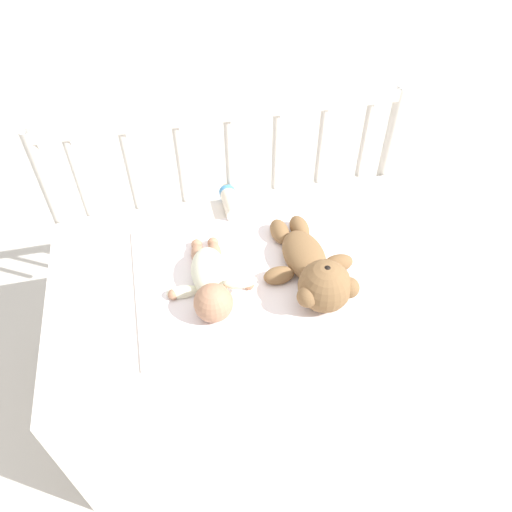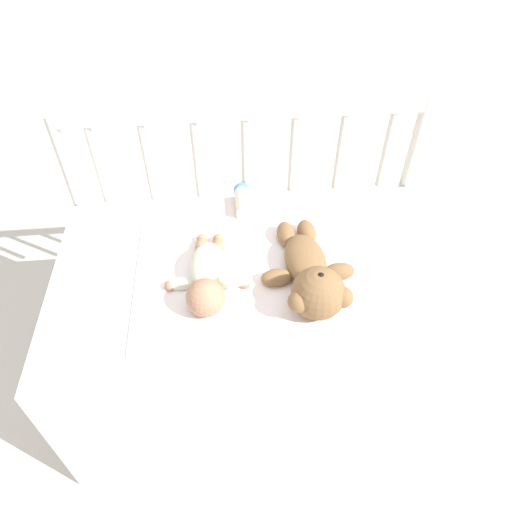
% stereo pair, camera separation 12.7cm
% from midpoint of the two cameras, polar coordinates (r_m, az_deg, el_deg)
% --- Properties ---
extents(ground_plane, '(12.00, 12.00, 0.00)m').
position_cam_midpoint_polar(ground_plane, '(1.77, -2.16, -14.35)').
color(ground_plane, silver).
extents(crib_mattress, '(1.17, 0.70, 0.56)m').
position_cam_midpoint_polar(crib_mattress, '(1.54, -2.44, -9.02)').
color(crib_mattress, white).
rests_on(crib_mattress, ground_plane).
extents(crib_rail, '(1.17, 0.04, 0.87)m').
position_cam_midpoint_polar(crib_rail, '(1.56, -5.66, 9.25)').
color(crib_rail, beige).
rests_on(crib_rail, ground_plane).
extents(blanket, '(0.74, 0.51, 0.01)m').
position_cam_midpoint_polar(blanket, '(1.31, -1.62, -1.98)').
color(blanket, white).
rests_on(blanket, crib_mattress).
extents(teddy_bear, '(0.27, 0.40, 0.14)m').
position_cam_midpoint_polar(teddy_bear, '(1.25, 4.32, -1.79)').
color(teddy_bear, olive).
rests_on(teddy_bear, crib_mattress).
extents(baby, '(0.24, 0.33, 0.10)m').
position_cam_midpoint_polar(baby, '(1.25, -8.67, -3.19)').
color(baby, '#EAEACC').
rests_on(baby, crib_mattress).
extents(baby_bottle, '(0.05, 0.16, 0.05)m').
position_cam_midpoint_polar(baby_bottle, '(1.52, -5.69, 6.81)').
color(baby_bottle, '#F4E5CC').
rests_on(baby_bottle, crib_mattress).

